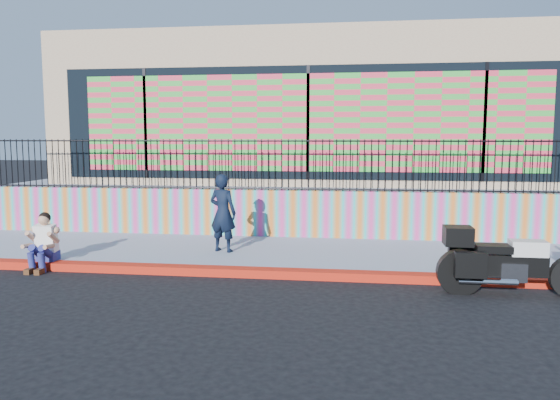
# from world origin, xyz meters

# --- Properties ---
(ground) EXTENTS (90.00, 90.00, 0.00)m
(ground) POSITION_xyz_m (0.00, 0.00, 0.00)
(ground) COLOR black
(ground) RESTS_ON ground
(red_curb) EXTENTS (16.00, 0.30, 0.15)m
(red_curb) POSITION_xyz_m (0.00, 0.00, 0.07)
(red_curb) COLOR #A01F0B
(red_curb) RESTS_ON ground
(sidewalk) EXTENTS (16.00, 3.00, 0.15)m
(sidewalk) POSITION_xyz_m (0.00, 1.65, 0.07)
(sidewalk) COLOR gray
(sidewalk) RESTS_ON ground
(mural_wall) EXTENTS (16.00, 0.20, 1.10)m
(mural_wall) POSITION_xyz_m (0.00, 3.25, 0.70)
(mural_wall) COLOR #D5388A
(mural_wall) RESTS_ON sidewalk
(metal_fence) EXTENTS (15.80, 0.04, 1.20)m
(metal_fence) POSITION_xyz_m (0.00, 3.25, 1.85)
(metal_fence) COLOR black
(metal_fence) RESTS_ON mural_wall
(elevated_platform) EXTENTS (16.00, 10.00, 1.25)m
(elevated_platform) POSITION_xyz_m (0.00, 8.35, 0.62)
(elevated_platform) COLOR gray
(elevated_platform) RESTS_ON ground
(storefront_building) EXTENTS (14.00, 8.06, 4.00)m
(storefront_building) POSITION_xyz_m (0.00, 8.13, 3.25)
(storefront_building) COLOR tan
(storefront_building) RESTS_ON elevated_platform
(police_motorcycle) EXTENTS (2.34, 0.77, 1.45)m
(police_motorcycle) POSITION_xyz_m (3.66, -0.60, 0.61)
(police_motorcycle) COLOR black
(police_motorcycle) RESTS_ON ground
(police_officer) EXTENTS (0.67, 0.54, 1.61)m
(police_officer) POSITION_xyz_m (-1.51, 1.36, 0.95)
(police_officer) COLOR black
(police_officer) RESTS_ON sidewalk
(seated_man) EXTENTS (0.54, 0.71, 1.06)m
(seated_man) POSITION_xyz_m (-4.64, -0.09, 0.45)
(seated_man) COLOR navy
(seated_man) RESTS_ON ground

